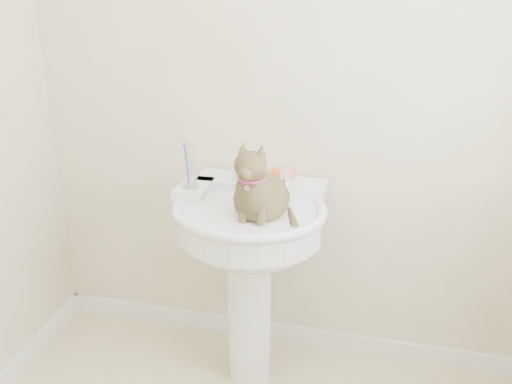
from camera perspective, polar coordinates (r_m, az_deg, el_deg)
The scene contains 7 objects.
wall_back at distance 2.47m, azimuth 2.91°, elevation 10.10°, with size 2.20×0.00×2.50m, color beige, non-canonical shape.
baseboard_back at distance 2.97m, azimuth 2.40°, elevation -13.23°, with size 2.20×0.02×0.09m, color white.
pedestal_sink at distance 2.41m, azimuth -0.66°, elevation -4.61°, with size 0.63×0.62×0.87m.
faucet at distance 2.45m, azimuth 0.28°, elevation 1.76°, with size 0.28×0.12×0.14m.
soap_bar at distance 2.53m, azimuth 2.56°, elevation 1.73°, with size 0.09×0.06×0.03m, color #F65322.
toothbrush_cup at distance 2.42m, azimuth -6.30°, elevation 1.48°, with size 0.07×0.07×0.18m.
cat at distance 2.25m, azimuth 0.34°, elevation -0.17°, with size 0.23×0.29×0.43m.
Camera 1 is at (0.46, -1.26, 1.81)m, focal length 42.00 mm.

